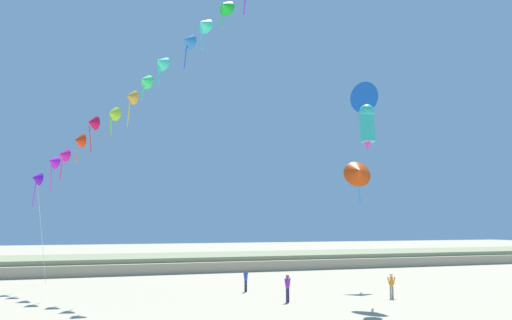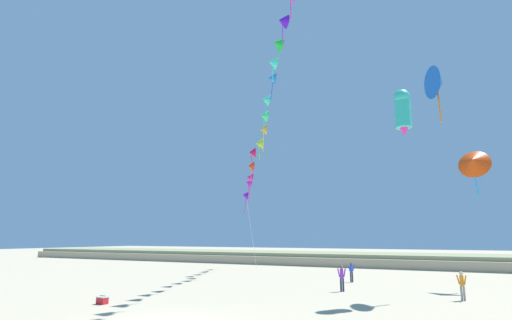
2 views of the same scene
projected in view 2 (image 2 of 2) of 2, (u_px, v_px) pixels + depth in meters
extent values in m
cube|color=tan|center=(368.00, 261.00, 53.82)|extent=(120.00, 13.01, 1.09)
cube|color=gray|center=(368.00, 256.00, 53.95)|extent=(120.00, 11.06, 0.62)
cylinder|color=#282D4C|center=(341.00, 285.00, 27.46)|extent=(0.13, 0.13, 0.89)
cylinder|color=#282D4C|center=(343.00, 285.00, 27.46)|extent=(0.13, 0.13, 0.89)
cylinder|color=purple|center=(342.00, 274.00, 27.60)|extent=(0.23, 0.23, 0.63)
cylinder|color=purple|center=(339.00, 273.00, 27.61)|extent=(0.23, 0.18, 0.60)
cylinder|color=purple|center=(345.00, 273.00, 27.62)|extent=(0.23, 0.18, 0.60)
sphere|color=brown|center=(341.00, 267.00, 27.69)|extent=(0.24, 0.24, 0.24)
cylinder|color=gray|center=(464.00, 293.00, 23.45)|extent=(0.12, 0.12, 0.84)
cylinder|color=gray|center=(462.00, 293.00, 23.55)|extent=(0.12, 0.12, 0.84)
cylinder|color=orange|center=(462.00, 281.00, 23.64)|extent=(0.22, 0.22, 0.60)
cylinder|color=orange|center=(465.00, 280.00, 23.53)|extent=(0.21, 0.13, 0.57)
cylinder|color=orange|center=(458.00, 280.00, 23.77)|extent=(0.21, 0.13, 0.57)
sphere|color=beige|center=(461.00, 273.00, 23.72)|extent=(0.23, 0.23, 0.23)
cylinder|color=#282D4C|center=(351.00, 277.00, 33.11)|extent=(0.12, 0.12, 0.82)
cylinder|color=#282D4C|center=(352.00, 277.00, 33.13)|extent=(0.12, 0.12, 0.82)
cylinder|color=blue|center=(351.00, 268.00, 33.25)|extent=(0.22, 0.22, 0.58)
cylinder|color=blue|center=(349.00, 268.00, 33.23)|extent=(0.21, 0.18, 0.55)
cylinder|color=blue|center=(353.00, 268.00, 33.29)|extent=(0.21, 0.18, 0.55)
sphere|color=brown|center=(351.00, 263.00, 33.33)|extent=(0.22, 0.22, 0.22)
cone|color=#6B14CB|center=(245.00, 195.00, 50.01)|extent=(1.30, 1.39, 1.20)
cylinder|color=#B339E5|center=(245.00, 206.00, 49.91)|extent=(0.30, 0.13, 2.11)
cone|color=#BE1CE3|center=(249.00, 183.00, 48.36)|extent=(1.39, 1.43, 1.23)
cylinder|color=#E539DC|center=(248.00, 194.00, 48.26)|extent=(0.14, 0.12, 2.20)
cone|color=#E11AA4|center=(250.00, 177.00, 47.06)|extent=(1.30, 1.38, 1.18)
cylinder|color=#E53987|center=(250.00, 187.00, 46.99)|extent=(0.23, 0.13, 1.87)
cone|color=red|center=(251.00, 166.00, 45.22)|extent=(1.17, 1.31, 1.12)
cylinder|color=orange|center=(251.00, 175.00, 45.17)|extent=(0.14, 0.14, 1.54)
cone|color=#CC0F48|center=(252.00, 153.00, 43.79)|extent=(1.20, 1.32, 1.12)
cylinder|color=#E53944|center=(252.00, 164.00, 43.69)|extent=(0.29, 0.18, 2.09)
cone|color=#99D530|center=(259.00, 144.00, 42.26)|extent=(1.24, 1.30, 1.10)
cylinder|color=#7DE539|center=(259.00, 153.00, 42.23)|extent=(0.14, 0.12, 1.47)
cone|color=gold|center=(263.00, 129.00, 40.80)|extent=(1.20, 1.33, 1.13)
cylinder|color=yellow|center=(263.00, 142.00, 40.71)|extent=(0.22, 0.20, 2.05)
cone|color=#36E87B|center=(264.00, 116.00, 39.30)|extent=(1.34, 1.36, 1.16)
cylinder|color=#39E5A5|center=(264.00, 124.00, 39.29)|extent=(0.21, 0.21, 1.21)
cone|color=#3DEBB8|center=(266.00, 100.00, 37.87)|extent=(1.38, 1.43, 1.22)
cylinder|color=#39E5DC|center=(266.00, 110.00, 37.84)|extent=(0.14, 0.15, 1.44)
cone|color=blue|center=(272.00, 79.00, 35.77)|extent=(1.20, 1.33, 1.13)
cylinder|color=blue|center=(272.00, 91.00, 35.71)|extent=(0.27, 0.17, 1.76)
cone|color=#3CEBC0|center=(273.00, 63.00, 34.32)|extent=(1.40, 1.43, 1.22)
cylinder|color=#39E5E4|center=(273.00, 74.00, 34.28)|extent=(0.15, 0.22, 1.49)
cone|color=#14CE2D|center=(278.00, 44.00, 32.80)|extent=(1.40, 1.40, 1.20)
cylinder|color=#39E579|center=(278.00, 54.00, 32.79)|extent=(0.22, 0.20, 1.25)
cone|color=#4811CE|center=(283.00, 21.00, 31.30)|extent=(1.31, 1.32, 1.14)
cylinder|color=#9439E5|center=(283.00, 35.00, 31.23)|extent=(0.17, 0.26, 1.76)
cylinder|color=#E539BA|center=(291.00, 8.00, 29.46)|extent=(0.11, 0.12, 1.74)
cylinder|color=silver|center=(251.00, 230.00, 49.36)|extent=(1.11, 0.90, 9.06)
cone|color=blue|center=(437.00, 82.00, 28.09)|extent=(1.89, 2.44, 2.36)
cone|color=orange|center=(437.00, 82.00, 28.09)|extent=(1.08, 1.37, 1.30)
cylinder|color=orange|center=(439.00, 104.00, 27.78)|extent=(0.16, 0.14, 2.55)
cylinder|color=#2FC0AE|center=(403.00, 112.00, 25.53)|extent=(1.06, 1.20, 2.22)
sphere|color=#2FC0AE|center=(402.00, 97.00, 25.72)|extent=(1.03, 1.03, 1.03)
cone|color=#E52DA3|center=(404.00, 130.00, 25.31)|extent=(0.94, 0.94, 0.78)
sphere|color=black|center=(402.00, 93.00, 25.78)|extent=(0.22, 0.22, 0.22)
cone|color=#E4430E|center=(473.00, 162.00, 30.29)|extent=(2.56, 1.94, 2.43)
cone|color=#2D99E5|center=(473.00, 162.00, 30.29)|extent=(1.42, 1.11, 1.35)
cylinder|color=#2D99E5|center=(475.00, 180.00, 30.02)|extent=(0.38, 0.19, 2.16)
cube|color=red|center=(102.00, 301.00, 22.25)|extent=(0.56, 0.40, 0.36)
cube|color=white|center=(103.00, 297.00, 22.29)|extent=(0.58, 0.41, 0.06)
cylinder|color=black|center=(103.00, 296.00, 22.30)|extent=(0.45, 0.03, 0.03)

